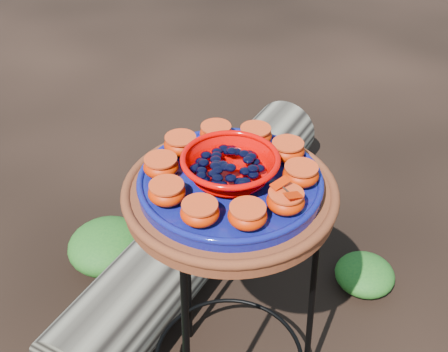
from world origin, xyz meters
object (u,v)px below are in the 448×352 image
plant_stand (229,309)px  driftwood_log (204,222)px  terracotta_saucer (230,195)px  cobalt_plate (230,183)px  red_bowl (230,168)px

plant_stand → driftwood_log: 0.61m
terracotta_saucer → driftwood_log: 0.82m
terracotta_saucer → driftwood_log: terracotta_saucer is taller
terracotta_saucer → cobalt_plate: 0.03m
plant_stand → terracotta_saucer: (0.00, 0.00, 0.37)m
red_bowl → plant_stand: bearing=0.0°
plant_stand → cobalt_plate: cobalt_plate is taller
plant_stand → driftwood_log: plant_stand is taller
plant_stand → red_bowl: size_ratio=3.67×
plant_stand → red_bowl: red_bowl is taller
terracotta_saucer → cobalt_plate: bearing=0.0°
plant_stand → terracotta_saucer: size_ratio=1.57×
terracotta_saucer → driftwood_log: (0.24, 0.52, -0.58)m
terracotta_saucer → cobalt_plate: cobalt_plate is taller
plant_stand → driftwood_log: bearing=65.6°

